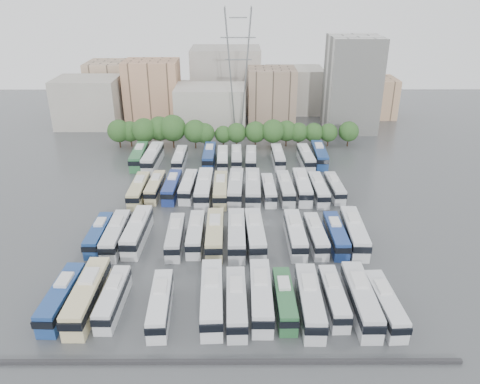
{
  "coord_description": "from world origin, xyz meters",
  "views": [
    {
      "loc": [
        2.11,
        -73.79,
        40.99
      ],
      "look_at": [
        2.36,
        7.76,
        3.0
      ],
      "focal_mm": 35.0,
      "sensor_mm": 36.0,
      "label": 1
    }
  ],
  "objects_px": {
    "bus_r0_s11": "(334,297)",
    "bus_r1_s2": "(137,231)",
    "bus_r1_s11": "(316,235)",
    "bus_r0_s12": "(361,299)",
    "bus_r0_s6": "(212,297)",
    "bus_r0_s1": "(87,295)",
    "bus_r2_s1": "(139,190)",
    "bus_r0_s13": "(385,304)",
    "bus_r1_s1": "(116,234)",
    "bus_r2_s9": "(269,190)",
    "bus_r2_s7": "(236,187)",
    "bus_r1_s6": "(215,234)",
    "bus_r2_s11": "(302,186)",
    "electricity_pylon": "(238,69)",
    "bus_r0_s0": "(62,297)",
    "bus_r2_s6": "(221,189)",
    "bus_r3_s0": "(139,156)",
    "bus_r1_s5": "(196,233)",
    "apartment_tower": "(352,84)",
    "bus_r2_s3": "(172,187)",
    "bus_r3_s10": "(278,157)",
    "bus_r0_s9": "(285,299)",
    "bus_r1_s12": "(336,235)",
    "bus_r0_s10": "(310,301)",
    "bus_r2_s13": "(335,187)",
    "bus_r0_s4": "(160,304)",
    "bus_r2_s4": "(188,186)",
    "bus_r0_s7": "(236,302)",
    "bus_r2_s8": "(253,188)",
    "bus_r3_s13": "(319,154)",
    "bus_r1_s13": "(354,232)",
    "bus_r0_s2": "(113,298)",
    "bus_r1_s8": "(255,234)",
    "bus_r3_s3": "(180,158)",
    "bus_r3_s12": "(306,157)",
    "bus_r1_s10": "(295,234)",
    "bus_r3_s1": "(153,157)",
    "bus_r3_s7": "(237,157)",
    "bus_r0_s8": "(261,295)",
    "bus_r1_s4": "(175,236)",
    "bus_r2_s12": "(318,189)",
    "bus_r1_s0": "(99,234)",
    "bus_r2_s5": "(204,188)",
    "bus_r1_s7": "(236,234)"
  },
  "relations": [
    {
      "from": "bus_r0_s1",
      "to": "bus_r2_s11",
      "type": "height_order",
      "value": "bus_r0_s1"
    },
    {
      "from": "bus_r2_s11",
      "to": "bus_r3_s13",
      "type": "bearing_deg",
      "value": 70.77
    },
    {
      "from": "bus_r1_s0",
      "to": "bus_r1_s5",
      "type": "height_order",
      "value": "bus_r1_s5"
    },
    {
      "from": "apartment_tower",
      "to": "bus_r2_s1",
      "type": "bearing_deg",
      "value": -138.08
    },
    {
      "from": "bus_r1_s6",
      "to": "bus_r3_s0",
      "type": "xyz_separation_m",
      "value": [
        -19.69,
        36.84,
        -0.03
      ]
    },
    {
      "from": "electricity_pylon",
      "to": "bus_r0_s0",
      "type": "height_order",
      "value": "electricity_pylon"
    },
    {
      "from": "bus_r0_s12",
      "to": "bus_r2_s8",
      "type": "relative_size",
      "value": 0.97
    },
    {
      "from": "bus_r0_s10",
      "to": "bus_r3_s1",
      "type": "bearing_deg",
      "value": 119.89
    },
    {
      "from": "bus_r2_s8",
      "to": "bus_r2_s13",
      "type": "xyz_separation_m",
      "value": [
        16.75,
        1.1,
        -0.42
      ]
    },
    {
      "from": "bus_r2_s1",
      "to": "bus_r0_s13",
      "type": "bearing_deg",
      "value": -42.19
    },
    {
      "from": "bus_r1_s1",
      "to": "bus_r2_s9",
      "type": "bearing_deg",
      "value": 34.31
    },
    {
      "from": "bus_r2_s3",
      "to": "bus_r1_s13",
      "type": "bearing_deg",
      "value": -27.9
    },
    {
      "from": "bus_r1_s8",
      "to": "bus_r2_s11",
      "type": "relative_size",
      "value": 1.01
    },
    {
      "from": "bus_r0_s4",
      "to": "bus_r1_s6",
      "type": "height_order",
      "value": "bus_r1_s6"
    },
    {
      "from": "bus_r1_s2",
      "to": "bus_r1_s1",
      "type": "bearing_deg",
      "value": -160.84
    },
    {
      "from": "bus_r0_s10",
      "to": "bus_r1_s6",
      "type": "bearing_deg",
      "value": 127.92
    },
    {
      "from": "bus_r1_s1",
      "to": "bus_r2_s13",
      "type": "bearing_deg",
      "value": 25.6
    },
    {
      "from": "bus_r1_s12",
      "to": "bus_r3_s10",
      "type": "bearing_deg",
      "value": 100.07
    },
    {
      "from": "bus_r2_s7",
      "to": "bus_r0_s1",
      "type": "bearing_deg",
      "value": -116.97
    },
    {
      "from": "bus_r0_s10",
      "to": "bus_r0_s12",
      "type": "height_order",
      "value": "bus_r0_s12"
    },
    {
      "from": "bus_r1_s6",
      "to": "bus_r2_s11",
      "type": "bearing_deg",
      "value": 47.75
    },
    {
      "from": "bus_r0_s13",
      "to": "bus_r2_s6",
      "type": "relative_size",
      "value": 0.95
    },
    {
      "from": "bus_r1_s11",
      "to": "bus_r0_s9",
      "type": "bearing_deg",
      "value": -114.14
    },
    {
      "from": "bus_r0_s2",
      "to": "bus_r0_s4",
      "type": "height_order",
      "value": "bus_r0_s4"
    },
    {
      "from": "bus_r2_s5",
      "to": "bus_r3_s3",
      "type": "relative_size",
      "value": 1.2
    },
    {
      "from": "bus_r0_s11",
      "to": "bus_r1_s2",
      "type": "relative_size",
      "value": 0.86
    },
    {
      "from": "bus_r3_s3",
      "to": "bus_r3_s12",
      "type": "distance_m",
      "value": 29.74
    },
    {
      "from": "bus_r3_s13",
      "to": "bus_r0_s10",
      "type": "bearing_deg",
      "value": -99.11
    },
    {
      "from": "bus_r0_s4",
      "to": "bus_r2_s6",
      "type": "height_order",
      "value": "bus_r2_s6"
    },
    {
      "from": "bus_r2_s7",
      "to": "bus_r2_s12",
      "type": "xyz_separation_m",
      "value": [
        16.68,
        -0.49,
        -0.18
      ]
    },
    {
      "from": "bus_r2_s4",
      "to": "bus_r2_s9",
      "type": "height_order",
      "value": "bus_r2_s4"
    },
    {
      "from": "bus_r1_s7",
      "to": "bus_r0_s4",
      "type": "bearing_deg",
      "value": -119.83
    },
    {
      "from": "bus_r0_s6",
      "to": "bus_r0_s1",
      "type": "bearing_deg",
      "value": 176.34
    },
    {
      "from": "bus_r1_s11",
      "to": "bus_r1_s13",
      "type": "bearing_deg",
      "value": 2.0
    },
    {
      "from": "bus_r2_s11",
      "to": "bus_r1_s6",
      "type": "bearing_deg",
      "value": -131.48
    },
    {
      "from": "bus_r2_s3",
      "to": "bus_r3_s10",
      "type": "distance_m",
      "value": 28.75
    },
    {
      "from": "bus_r0_s0",
      "to": "bus_r2_s13",
      "type": "bearing_deg",
      "value": 41.77
    },
    {
      "from": "bus_r0_s1",
      "to": "bus_r3_s13",
      "type": "relative_size",
      "value": 1.09
    },
    {
      "from": "bus_r0_s1",
      "to": "bus_r2_s1",
      "type": "relative_size",
      "value": 1.13
    },
    {
      "from": "bus_r2_s11",
      "to": "bus_r1_s5",
      "type": "bearing_deg",
      "value": -137.23
    },
    {
      "from": "bus_r1_s4",
      "to": "bus_r2_s12",
      "type": "height_order",
      "value": "bus_r2_s12"
    },
    {
      "from": "bus_r1_s12",
      "to": "bus_r2_s13",
      "type": "height_order",
      "value": "bus_r1_s12"
    },
    {
      "from": "bus_r0_s10",
      "to": "bus_r1_s10",
      "type": "relative_size",
      "value": 1.05
    },
    {
      "from": "bus_r1_s11",
      "to": "bus_r0_s12",
      "type": "bearing_deg",
      "value": -81.48
    },
    {
      "from": "bus_r0_s0",
      "to": "bus_r0_s2",
      "type": "bearing_deg",
      "value": 2.64
    },
    {
      "from": "bus_r3_s7",
      "to": "bus_r0_s8",
      "type": "bearing_deg",
      "value": -86.76
    },
    {
      "from": "bus_r0_s7",
      "to": "bus_r1_s6",
      "type": "bearing_deg",
      "value": 100.19
    },
    {
      "from": "bus_r0_s7",
      "to": "bus_r2_s13",
      "type": "bearing_deg",
      "value": 60.29
    },
    {
      "from": "bus_r2_s11",
      "to": "bus_r2_s12",
      "type": "relative_size",
      "value": 1.07
    },
    {
      "from": "bus_r0_s12",
      "to": "bus_r2_s3",
      "type": "bearing_deg",
      "value": 128.75
    }
  ]
}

